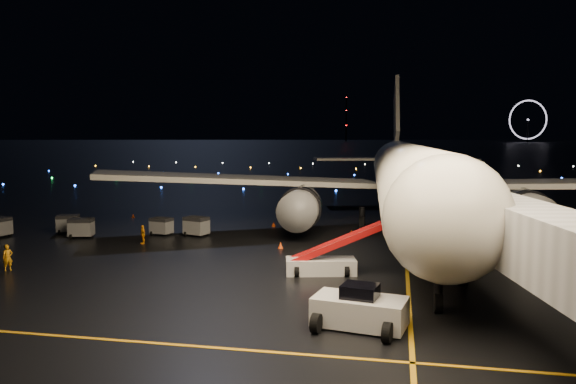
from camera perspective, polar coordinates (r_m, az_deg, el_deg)
name	(u,v)px	position (r m, az deg, el deg)	size (l,w,h in m)	color
ground	(379,151)	(334.20, 9.24, 4.12)	(2000.00, 2000.00, 0.00)	black
lane_centre	(406,248)	(49.85, 11.87, -5.59)	(0.25, 80.00, 0.02)	orange
lane_cross	(57,336)	(30.48, -22.41, -13.34)	(60.00, 0.25, 0.02)	orange
airliner	(408,140)	(59.45, 12.06, 5.18)	(65.10, 61.85, 18.45)	silver
pushback_tug	(360,306)	(29.39, 7.31, -11.40)	(4.66, 2.44, 2.22)	beige
belt_loader	(321,250)	(39.75, 3.36, -5.85)	(7.17, 1.96, 3.48)	beige
crew_a	(8,258)	(45.50, -26.59, -5.98)	(0.70, 0.46, 1.91)	#FF9F13
crew_c	(143,234)	(52.25, -14.54, -4.19)	(1.00, 0.41, 1.70)	#FF9F13
safety_cone_0	(280,245)	(48.65, -0.77, -5.43)	(0.49, 0.49, 0.55)	#FC4A0E
safety_cone_1	(351,233)	(55.15, 6.46, -4.12)	(0.48, 0.48, 0.55)	#FC4A0E
safety_cone_2	(274,224)	(60.03, -1.46, -3.27)	(0.48, 0.48, 0.55)	#FC4A0E
safety_cone_3	(133,216)	(68.85, -15.46, -2.34)	(0.40, 0.40, 0.45)	#FC4A0E
ferris_wheel	(528,121)	(770.57, 23.20, 6.61)	(50.00, 4.00, 52.00)	black
radio_mast	(346,118)	(777.45, 5.94, 7.49)	(1.80, 1.80, 64.00)	black
taxiway_lights	(352,173)	(140.65, 6.55, 1.92)	(164.00, 92.00, 0.36)	black
baggage_cart_0	(196,226)	(55.12, -9.29, -3.48)	(2.17, 1.52, 1.85)	slate
baggage_cart_1	(161,226)	(56.32, -12.74, -3.44)	(1.97, 1.38, 1.68)	slate
baggage_cart_2	(68,224)	(60.26, -21.44, -3.04)	(2.11, 1.48, 1.79)	slate
baggage_cart_3	(81,228)	(57.03, -20.26, -3.46)	(2.16, 1.51, 1.83)	slate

